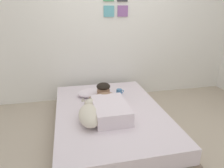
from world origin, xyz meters
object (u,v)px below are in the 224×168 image
(person_lying, at_px, (108,104))
(cell_phone, at_px, (101,122))
(dog, at_px, (90,114))
(pillow, at_px, (95,93))
(bed, at_px, (110,120))
(coffee_cup, at_px, (119,91))

(person_lying, distance_m, cell_phone, 0.31)
(person_lying, bearing_deg, dog, -142.37)
(person_lying, xyz_separation_m, cell_phone, (-0.14, -0.25, -0.10))
(pillow, relative_size, cell_phone, 3.71)
(bed, bearing_deg, pillow, 104.96)
(pillow, xyz_separation_m, cell_phone, (-0.03, -0.80, -0.05))
(cell_phone, bearing_deg, person_lying, 61.73)
(bed, relative_size, cell_phone, 14.96)
(pillow, height_order, coffee_cup, pillow)
(cell_phone, bearing_deg, coffee_cup, 62.06)
(dog, height_order, coffee_cup, dog)
(bed, relative_size, pillow, 4.03)
(person_lying, height_order, coffee_cup, person_lying)
(bed, relative_size, dog, 3.64)
(pillow, relative_size, person_lying, 0.57)
(pillow, bearing_deg, coffee_cup, 0.13)
(bed, xyz_separation_m, dog, (-0.30, -0.25, 0.26))
(pillow, xyz_separation_m, coffee_cup, (0.40, 0.00, -0.02))
(pillow, distance_m, cell_phone, 0.80)
(coffee_cup, relative_size, cell_phone, 0.89)
(bed, bearing_deg, person_lying, -126.42)
(bed, height_order, dog, dog)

